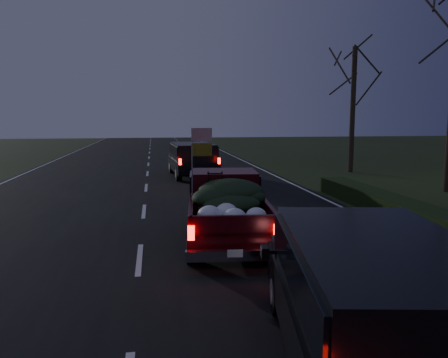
{
  "coord_description": "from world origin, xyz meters",
  "views": [
    {
      "loc": [
        0.36,
        -9.39,
        3.08
      ],
      "look_at": [
        2.39,
        3.14,
        1.3
      ],
      "focal_mm": 35.0,
      "sensor_mm": 36.0,
      "label": 1
    }
  ],
  "objects": [
    {
      "name": "ground",
      "position": [
        0.0,
        0.0,
        0.0
      ],
      "size": [
        120.0,
        120.0,
        0.0
      ],
      "primitive_type": "plane",
      "color": "black",
      "rests_on": "ground"
    },
    {
      "name": "road_asphalt",
      "position": [
        0.0,
        0.0,
        0.01
      ],
      "size": [
        14.0,
        120.0,
        0.02
      ],
      "primitive_type": "cube",
      "color": "black",
      "rests_on": "ground"
    },
    {
      "name": "hedge_row",
      "position": [
        7.8,
        3.0,
        0.3
      ],
      "size": [
        1.0,
        10.0,
        0.6
      ],
      "primitive_type": "cube",
      "color": "black",
      "rests_on": "ground"
    },
    {
      "name": "bare_tree_far",
      "position": [
        11.5,
        14.0,
        5.23
      ],
      "size": [
        3.6,
        3.6,
        7.0
      ],
      "color": "black",
      "rests_on": "ground"
    },
    {
      "name": "pickup_truck",
      "position": [
        2.12,
        1.21,
        0.95
      ],
      "size": [
        2.31,
        4.99,
        2.53
      ],
      "rotation": [
        0.0,
        0.0,
        -0.1
      ],
      "color": "#3A070F",
      "rests_on": "ground"
    },
    {
      "name": "lead_suv",
      "position": [
        2.37,
        13.44,
        1.08
      ],
      "size": [
        2.38,
        5.1,
        1.43
      ],
      "rotation": [
        0.0,
        0.0,
        0.06
      ],
      "color": "black",
      "rests_on": "ground"
    },
    {
      "name": "rear_suv",
      "position": [
        2.86,
        -4.92,
        1.06
      ],
      "size": [
        2.86,
        5.18,
        1.41
      ],
      "rotation": [
        0.0,
        0.0,
        -0.17
      ],
      "color": "black",
      "rests_on": "ground"
    }
  ]
}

